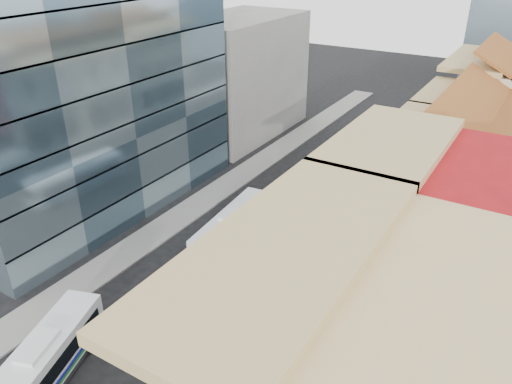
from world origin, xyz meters
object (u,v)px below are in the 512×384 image
Objects in this scene: office_tower at (70,37)px; bus_right at (248,292)px; bus_left_near at (42,365)px; bus_left_far at (233,228)px.

bus_right is at bearing -16.39° from office_tower.
bus_left_near is at bearing -50.04° from office_tower.
bus_right reaches higher than bus_left_near.
bus_left_far is (1.00, 17.15, 0.02)m from bus_left_near.
bus_left_far reaches higher than bus_left_near.
bus_right is (5.42, -6.45, 0.29)m from bus_left_far.
office_tower reaches higher than bus_right.
bus_left_near is (14.00, -16.71, -13.45)m from office_tower.
office_tower reaches higher than bus_left_far.
bus_left_near is 12.48m from bus_right.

